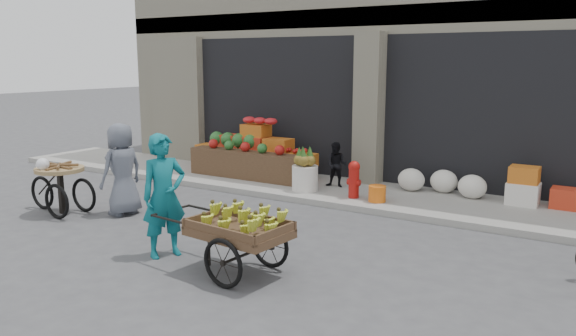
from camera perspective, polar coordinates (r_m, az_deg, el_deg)
The scene contains 13 objects.
ground at distance 8.07m, azimuth -6.58°, elevation -8.67°, with size 80.00×80.00×0.00m, color #424244.
sidewalk at distance 11.42m, azimuth 6.25°, elevation -2.51°, with size 18.00×2.20×0.12m, color gray.
building at distance 14.78m, azimuth 13.30°, elevation 13.22°, with size 14.00×6.45×7.00m.
fruit_display at distance 12.77m, azimuth -3.24°, elevation 1.76°, with size 3.10×1.12×1.24m.
pineapple_bin at distance 11.26m, azimuth 1.74°, elevation -1.03°, with size 0.52×0.52×0.50m, color silver.
fire_hydrant at distance 10.69m, azimuth 6.72°, elevation -1.01°, with size 0.22×0.22×0.71m.
orange_bucket at distance 10.50m, azimuth 9.04°, elevation -2.59°, with size 0.32×0.32×0.30m, color orange.
right_bay_goods at distance 11.10m, azimuth 19.93°, elevation -1.66°, with size 3.35×0.60×0.70m.
seated_person at distance 11.55m, azimuth 4.95°, elevation 0.32°, with size 0.45×0.35×0.93m, color black.
banana_cart at distance 7.14m, azimuth -5.29°, elevation -5.88°, with size 2.17×1.06×0.88m.
vendor_woman at distance 7.91m, azimuth -12.49°, elevation -2.77°, with size 0.63×0.41×1.72m, color #0E6571.
tricycle_cart at distance 10.73m, azimuth -22.14°, elevation -1.36°, with size 1.42×0.84×0.95m.
vendor_grey at distance 10.26m, azimuth -16.52°, elevation -0.13°, with size 0.80×0.52×1.63m, color slate.
Camera 1 is at (4.75, -5.95, 2.69)m, focal length 35.00 mm.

